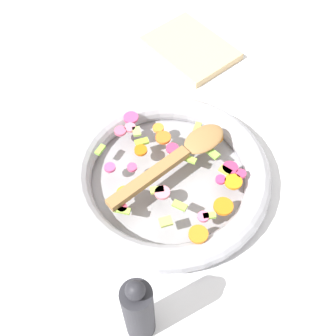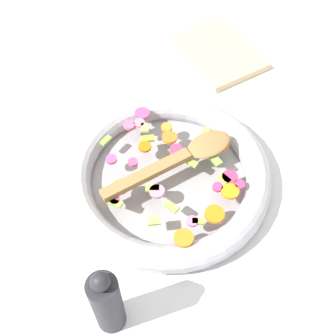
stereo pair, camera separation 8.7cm
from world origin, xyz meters
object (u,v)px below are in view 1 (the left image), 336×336
Objects in this scene: wooden_spoon at (180,155)px; pepper_mill at (138,310)px; skillet at (168,176)px; cutting_board at (190,48)px.

pepper_mill reaches higher than wooden_spoon.
skillet is 1.92× the size of cutting_board.
cutting_board is at bearing 134.47° from wooden_spoon.
skillet is at bearing -89.19° from wooden_spoon.
pepper_mill is at bearing -49.52° from skillet.
wooden_spoon is at bearing -45.53° from cutting_board.
wooden_spoon is at bearing 90.81° from skillet.
cutting_board is at bearing 131.32° from skillet.
cutting_board is (-0.25, 0.29, -0.01)m from skillet.
skillet is 1.45× the size of wooden_spoon.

